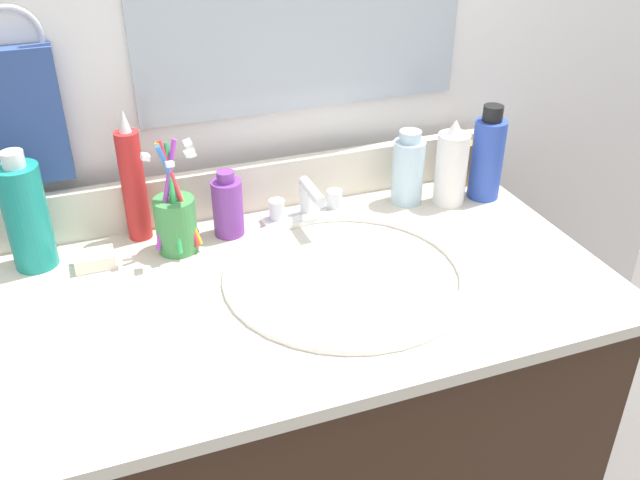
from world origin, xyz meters
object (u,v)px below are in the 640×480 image
hand_towel (28,117)px  cup_green (176,220)px  bottle_mouthwash_teal (26,215)px  bottle_cream_purple (228,206)px  bottle_oil_amber (462,161)px  soap_bar (94,260)px  faucet (307,207)px  bottle_gel_clear (408,169)px  bottle_lotion_white (451,167)px  bottle_shampoo_blue (487,157)px  bottle_spray_red (133,183)px

hand_towel → cup_green: hand_towel is taller
bottle_mouthwash_teal → cup_green: (0.23, -0.03, -0.03)m
bottle_mouthwash_teal → cup_green: 0.23m
bottle_cream_purple → cup_green: bearing=-166.1°
hand_towel → bottle_mouthwash_teal: size_ratio=1.11×
bottle_oil_amber → soap_bar: size_ratio=1.67×
faucet → bottle_gel_clear: bearing=1.9°
bottle_lotion_white → bottle_shampoo_blue: bottle_shampoo_blue is taller
faucet → bottle_lotion_white: 0.28m
bottle_gel_clear → bottle_shampoo_blue: 0.15m
hand_towel → bottle_lotion_white: size_ratio=1.32×
hand_towel → bottle_spray_red: (0.14, -0.05, -0.12)m
bottle_spray_red → bottle_mouthwash_teal: size_ratio=1.17×
bottle_oil_amber → bottle_shampoo_blue: bottle_shampoo_blue is taller
bottle_lotion_white → bottle_oil_amber: size_ratio=1.55×
bottle_cream_purple → bottle_spray_red: bottle_spray_red is taller
bottle_gel_clear → soap_bar: bearing=-176.9°
bottle_gel_clear → bottle_oil_amber: size_ratio=1.33×
bottle_oil_amber → bottle_shampoo_blue: 0.08m
bottle_shampoo_blue → bottle_lotion_white: bearing=179.4°
hand_towel → soap_bar: 0.25m
bottle_cream_purple → bottle_gel_clear: 0.35m
hand_towel → soap_bar: hand_towel is taller
bottle_lotion_white → bottle_mouthwash_teal: bearing=177.0°
bottle_gel_clear → bottle_mouthwash_teal: size_ratio=0.71×
bottle_cream_purple → bottle_oil_amber: size_ratio=1.12×
hand_towel → bottle_mouthwash_teal: hand_towel is taller
bottle_shampoo_blue → bottle_gel_clear: bearing=167.5°
bottle_spray_red → bottle_lotion_white: bearing=-7.3°
cup_green → soap_bar: size_ratio=3.07×
faucet → bottle_mouthwash_teal: (-0.46, 0.01, 0.06)m
hand_towel → bottle_gel_clear: 0.66m
faucet → soap_bar: (-0.37, -0.02, -0.02)m
bottle_oil_amber → cup_green: 0.58m
hand_towel → bottle_shampoo_blue: hand_towel is taller
bottle_cream_purple → bottle_shampoo_blue: bottle_shampoo_blue is taller
faucet → soap_bar: 0.38m
hand_towel → bottle_lotion_white: bearing=-10.0°
bottle_gel_clear → bottle_lotion_white: (0.07, -0.03, 0.01)m
bottle_lotion_white → bottle_oil_amber: bottle_lotion_white is taller
hand_towel → bottle_spray_red: hand_towel is taller
faucet → bottle_oil_amber: bottle_oil_amber is taller
hand_towel → bottle_spray_red: bearing=-20.3°
bottle_shampoo_blue → bottle_oil_amber: bearing=98.5°
bottle_cream_purple → cup_green: cup_green is taller
soap_bar → bottle_mouthwash_teal: bearing=156.2°
faucet → bottle_oil_amber: (0.34, 0.04, 0.02)m
bottle_shampoo_blue → cup_green: bearing=179.4°
bottle_spray_red → bottle_shampoo_blue: bottle_spray_red is taller
bottle_cream_purple → bottle_gel_clear: (0.35, 0.00, 0.01)m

